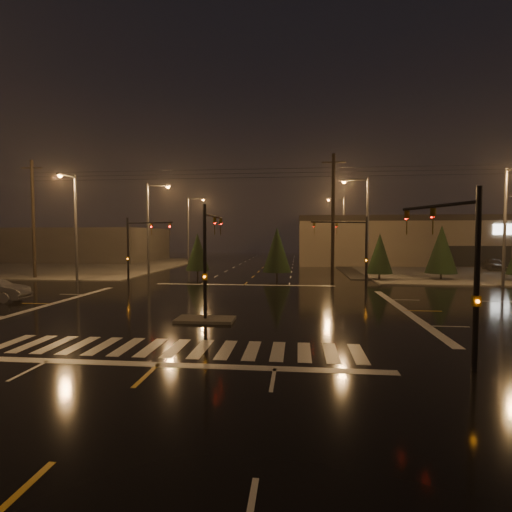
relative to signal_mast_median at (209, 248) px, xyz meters
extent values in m
plane|color=black|center=(0.00, 3.07, -3.75)|extent=(140.00, 140.00, 0.00)
cube|color=#484540|center=(30.00, 33.07, -3.69)|extent=(36.00, 36.00, 0.12)
cube|color=#484540|center=(-30.00, 33.07, -3.69)|extent=(36.00, 36.00, 0.12)
cube|color=#484540|center=(0.00, -0.93, -3.68)|extent=(3.00, 1.60, 0.15)
cube|color=beige|center=(0.00, -5.93, -3.75)|extent=(15.00, 2.60, 0.01)
cube|color=beige|center=(0.00, -7.93, -3.75)|extent=(16.00, 0.50, 0.01)
cube|color=beige|center=(0.00, 14.07, -3.75)|extent=(16.00, 0.50, 0.01)
cube|color=#776755|center=(35.00, 49.07, -0.25)|extent=(60.00, 28.00, 7.00)
cube|color=black|center=(35.00, 49.07, 3.05)|extent=(60.20, 28.20, 0.80)
cube|color=#3B3734|center=(-35.00, 45.07, -0.95)|extent=(30.00, 18.00, 5.60)
cylinder|color=black|center=(0.00, -0.93, -0.75)|extent=(0.18, 0.18, 6.00)
cylinder|color=black|center=(0.00, 1.32, 1.75)|extent=(0.12, 4.50, 0.12)
imported|color=#594707|center=(0.00, 3.35, 1.70)|extent=(0.16, 0.20, 1.00)
cube|color=#594707|center=(0.00, -0.93, -1.45)|extent=(0.25, 0.18, 0.35)
cylinder|color=black|center=(10.50, 13.57, -0.75)|extent=(0.18, 0.18, 6.00)
cylinder|color=black|center=(8.15, 12.72, 1.75)|extent=(4.74, 1.82, 0.12)
imported|color=#594707|center=(6.04, 11.95, 1.70)|extent=(0.24, 0.22, 1.00)
cube|color=#594707|center=(10.50, 13.57, -1.45)|extent=(0.25, 0.18, 0.35)
cylinder|color=black|center=(-10.50, 13.57, -0.75)|extent=(0.18, 0.18, 6.00)
cylinder|color=black|center=(-8.15, 12.72, 1.75)|extent=(4.74, 1.82, 0.12)
imported|color=#594707|center=(-6.04, 11.95, 1.70)|extent=(0.24, 0.22, 1.00)
cube|color=#594707|center=(-10.50, 13.57, -1.45)|extent=(0.25, 0.18, 0.35)
cylinder|color=black|center=(10.50, -7.43, -0.75)|extent=(0.18, 0.18, 6.00)
cylinder|color=black|center=(9.82, -5.55, 1.75)|extent=(1.48, 3.80, 0.12)
imported|color=#594707|center=(9.20, -3.86, 1.70)|extent=(0.22, 0.24, 1.00)
cube|color=#594707|center=(10.50, -7.43, -1.45)|extent=(0.25, 0.18, 0.35)
cylinder|color=#38383A|center=(-11.50, 21.07, 1.25)|extent=(0.24, 0.24, 10.00)
cylinder|color=#38383A|center=(-10.30, 21.07, 6.05)|extent=(2.40, 0.14, 0.14)
cube|color=#38383A|center=(-9.20, 21.07, 6.00)|extent=(0.70, 0.30, 0.18)
sphere|color=orange|center=(-9.20, 21.07, 5.87)|extent=(0.32, 0.32, 0.32)
cylinder|color=#38383A|center=(-11.50, 37.07, 1.25)|extent=(0.24, 0.24, 10.00)
cylinder|color=#38383A|center=(-10.30, 37.07, 6.05)|extent=(2.40, 0.14, 0.14)
cube|color=#38383A|center=(-9.20, 37.07, 6.00)|extent=(0.70, 0.30, 0.18)
sphere|color=orange|center=(-9.20, 37.07, 5.87)|extent=(0.32, 0.32, 0.32)
cylinder|color=#38383A|center=(11.50, 19.07, 1.25)|extent=(0.24, 0.24, 10.00)
cylinder|color=#38383A|center=(10.30, 19.07, 6.05)|extent=(2.40, 0.14, 0.14)
cube|color=#38383A|center=(9.20, 19.07, 6.00)|extent=(0.70, 0.30, 0.18)
sphere|color=orange|center=(9.20, 19.07, 5.87)|extent=(0.32, 0.32, 0.32)
cylinder|color=#38383A|center=(11.50, 39.07, 1.25)|extent=(0.24, 0.24, 10.00)
cylinder|color=#38383A|center=(10.30, 39.07, 6.05)|extent=(2.40, 0.14, 0.14)
cube|color=#38383A|center=(9.20, 39.07, 6.00)|extent=(0.70, 0.30, 0.18)
sphere|color=orange|center=(9.20, 39.07, 5.87)|extent=(0.32, 0.32, 0.32)
cylinder|color=#38383A|center=(-16.00, 14.57, 1.25)|extent=(0.24, 0.24, 10.00)
cylinder|color=#38383A|center=(-16.00, 13.37, 6.05)|extent=(0.14, 2.40, 0.14)
cube|color=#38383A|center=(-16.00, 12.27, 6.00)|extent=(0.30, 0.70, 0.18)
sphere|color=orange|center=(-16.00, 12.27, 5.87)|extent=(0.32, 0.32, 0.32)
cylinder|color=#38383A|center=(22.00, 14.57, 1.25)|extent=(0.24, 0.24, 10.00)
cylinder|color=black|center=(-22.00, 17.07, 2.25)|extent=(0.32, 0.32, 12.00)
cube|color=black|center=(-22.00, 17.07, 7.45)|extent=(2.20, 0.12, 0.12)
cylinder|color=black|center=(8.00, 17.07, 2.25)|extent=(0.32, 0.32, 12.00)
cube|color=black|center=(8.00, 17.07, 7.45)|extent=(2.20, 0.12, 0.12)
cylinder|color=black|center=(12.69, 18.93, -3.40)|extent=(0.18, 0.18, 0.70)
cone|color=black|center=(12.69, 18.93, -1.10)|extent=(2.50, 2.50, 3.90)
cylinder|color=black|center=(18.75, 19.81, -3.40)|extent=(0.18, 0.18, 0.70)
cone|color=black|center=(18.75, 19.81, -0.70)|extent=(3.01, 3.01, 4.70)
cylinder|color=black|center=(-5.84, 20.41, -3.40)|extent=(0.18, 0.18, 0.70)
cone|color=black|center=(-5.84, 20.41, -1.08)|extent=(2.52, 2.52, 3.93)
cylinder|color=black|center=(2.63, 19.34, -3.40)|extent=(0.18, 0.18, 0.70)
cone|color=black|center=(2.63, 19.34, -0.80)|extent=(2.88, 2.88, 4.50)
imported|color=black|center=(28.91, 31.23, -2.94)|extent=(2.70, 5.03, 1.63)
camera|label=1|loc=(4.74, -20.93, 0.68)|focal=28.00mm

